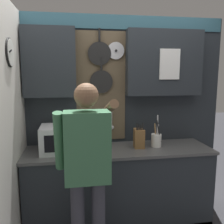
# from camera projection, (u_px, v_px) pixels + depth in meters

# --- Properties ---
(ground_plane) EXTENTS (14.00, 14.00, 0.00)m
(ground_plane) POSITION_uv_depth(u_px,v_px,m) (119.00, 223.00, 2.87)
(ground_plane) COLOR #38383D
(base_cabinet_counter) EXTENTS (2.03, 0.59, 0.89)m
(base_cabinet_counter) POSITION_uv_depth(u_px,v_px,m) (119.00, 187.00, 2.80)
(base_cabinet_counter) COLOR #23282D
(base_cabinet_counter) RESTS_ON ground_plane
(back_wall_unit) EXTENTS (2.60, 0.22, 2.35)m
(back_wall_unit) POSITION_uv_depth(u_px,v_px,m) (117.00, 95.00, 2.89)
(back_wall_unit) COLOR #23282D
(back_wall_unit) RESTS_ON ground_plane
(side_wall) EXTENTS (0.07, 1.60, 2.35)m
(side_wall) POSITION_uv_depth(u_px,v_px,m) (8.00, 136.00, 2.11)
(side_wall) COLOR silver
(side_wall) RESTS_ON ground_plane
(microwave) EXTENTS (0.49, 0.37, 0.28)m
(microwave) POSITION_uv_depth(u_px,v_px,m) (64.00, 139.00, 2.63)
(microwave) COLOR silver
(microwave) RESTS_ON base_cabinet_counter
(knife_block) EXTENTS (0.13, 0.16, 0.28)m
(knife_block) POSITION_uv_depth(u_px,v_px,m) (139.00, 138.00, 2.77)
(knife_block) COLOR brown
(knife_block) RESTS_ON base_cabinet_counter
(utensil_crock) EXTENTS (0.11, 0.11, 0.36)m
(utensil_crock) POSITION_uv_depth(u_px,v_px,m) (156.00, 139.00, 2.80)
(utensil_crock) COLOR white
(utensil_crock) RESTS_ON base_cabinet_counter
(person) EXTENTS (0.54, 0.63, 1.64)m
(person) POSITION_uv_depth(u_px,v_px,m) (87.00, 161.00, 2.11)
(person) COLOR #383842
(person) RESTS_ON ground_plane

